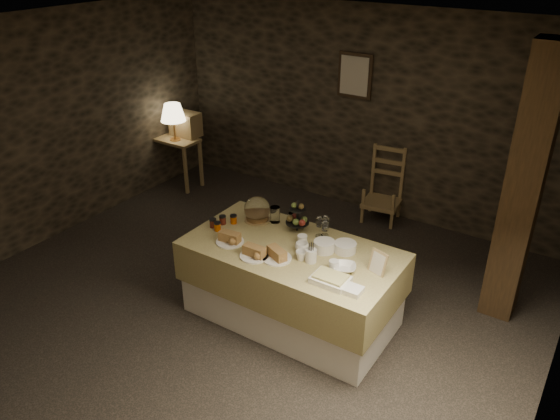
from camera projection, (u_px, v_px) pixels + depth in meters
The scene contains 28 objects.
ground_plane at pixel (250, 297), 5.57m from camera, with size 5.50×5.00×0.01m, color black.
room_shell at pixel (246, 154), 4.86m from camera, with size 5.52×5.02×2.60m.
buffet_table at pixel (292, 278), 5.08m from camera, with size 1.96×1.04×0.78m.
console_table at pixel (176, 147), 7.76m from camera, with size 0.67×0.38×0.72m.
table_lamp at pixel (173, 113), 7.46m from camera, with size 0.35×0.35×0.52m.
wine_rack at pixel (185, 124), 7.74m from camera, with size 0.42×0.26×0.34m, color #957749.
chair at pixel (385, 188), 6.92m from camera, with size 0.50×0.48×0.74m.
timber_column at pixel (523, 190), 4.80m from camera, with size 0.30×0.30×2.60m, color black.
framed_picture at pixel (355, 76), 6.68m from camera, with size 0.45×0.04×0.55m.
plate_stack_a at pixel (324, 246), 4.87m from camera, with size 0.19×0.19×0.10m, color silver.
plate_stack_b at pixel (345, 247), 4.87m from camera, with size 0.20×0.20×0.09m, color silver.
cutlery_holder at pixel (311, 256), 4.71m from camera, with size 0.10×0.10×0.12m, color silver.
cup_a at pixel (302, 247), 4.85m from camera, with size 0.12×0.12×0.10m, color silver.
cup_b at pixel (301, 256), 4.74m from camera, with size 0.10×0.10×0.09m, color silver.
mug_c at pixel (302, 240), 4.97m from camera, with size 0.09×0.09×0.10m, color silver.
mug_d at pixel (334, 265), 4.60m from camera, with size 0.08×0.08×0.09m, color silver.
bowl at pixel (344, 268), 4.60m from camera, with size 0.20×0.20×0.05m, color silver.
cake_dome at pixel (257, 211), 5.36m from camera, with size 0.26×0.26×0.26m.
fruit_stand at pixel (297, 219), 5.16m from camera, with size 0.23×0.23×0.32m.
bread_platter_left at pixel (230, 239), 5.00m from camera, with size 0.26×0.26×0.11m.
bread_platter_center at pixel (254, 253), 4.79m from camera, with size 0.26×0.26×0.11m.
bread_platter_right at pixel (277, 255), 4.75m from camera, with size 0.26×0.26×0.11m.
jam_jars at pixel (222, 223), 5.28m from camera, with size 0.18×0.26×0.07m.
tart_dish at pixel (331, 279), 4.44m from camera, with size 0.30×0.22×0.07m.
square_dish at pixel (353, 290), 4.32m from camera, with size 0.14×0.14×0.04m, color silver.
menu_frame at pixel (378, 263), 4.54m from camera, with size 0.17×0.02×0.22m, color #957749.
storage_jar_a at pixel (275, 214), 5.34m from camera, with size 0.10×0.10×0.16m, color white.
storage_jar_b at pixel (293, 220), 5.27m from camera, with size 0.09×0.09×0.14m, color white.
Camera 1 is at (2.75, -3.63, 3.34)m, focal length 35.00 mm.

